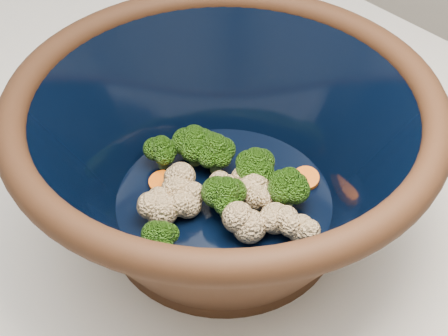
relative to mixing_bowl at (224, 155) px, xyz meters
The scene contains 2 objects.
mixing_bowl is the anchor object (origin of this frame).
vegetable_pile 0.04m from the mixing_bowl, 150.93° to the left, with size 0.20×0.20×0.05m.
Camera 1 is at (-0.18, -0.41, 1.40)m, focal length 50.00 mm.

